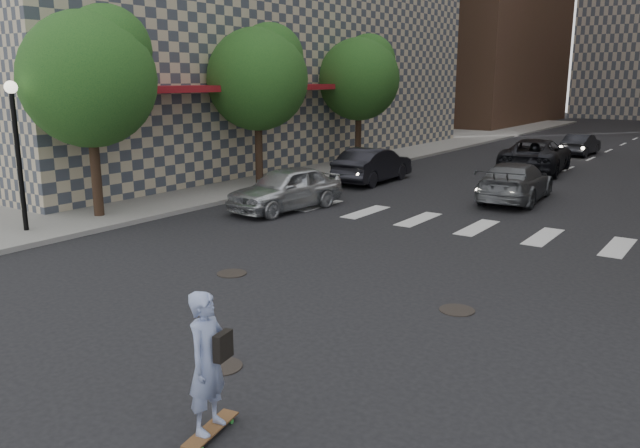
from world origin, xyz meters
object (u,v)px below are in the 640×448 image
(traffic_car_e, at_px, (581,145))
(traffic_car_b, at_px, (515,182))
(lamppost, at_px, (16,135))
(tree_c, at_px, (361,75))
(traffic_car_a, at_px, (373,165))
(tree_b, at_px, (260,75))
(skateboarder, at_px, (208,362))
(tree_a, at_px, (92,73))
(traffic_car_c, at_px, (536,155))
(silver_sedan, at_px, (286,188))

(traffic_car_e, bearing_deg, traffic_car_b, 97.40)
(lamppost, height_order, tree_c, tree_c)
(traffic_car_a, bearing_deg, tree_c, -54.59)
(tree_b, distance_m, skateboarder, 19.61)
(tree_a, bearing_deg, skateboarder, -30.87)
(tree_b, distance_m, traffic_car_c, 14.24)
(tree_a, relative_size, tree_c, 1.00)
(tree_c, height_order, traffic_car_c, tree_c)
(skateboarder, distance_m, traffic_car_c, 26.26)
(traffic_car_e, bearing_deg, traffic_car_c, 91.30)
(silver_sedan, distance_m, traffic_car_e, 23.22)
(skateboarder, relative_size, traffic_car_c, 0.33)
(skateboarder, height_order, traffic_car_b, skateboarder)
(tree_a, relative_size, traffic_car_e, 1.71)
(tree_a, bearing_deg, traffic_car_a, 73.47)
(lamppost, distance_m, tree_c, 18.72)
(tree_a, distance_m, skateboarder, 14.37)
(skateboarder, bearing_deg, traffic_car_a, 103.39)
(traffic_car_c, bearing_deg, lamppost, 62.49)
(tree_c, bearing_deg, skateboarder, -62.71)
(traffic_car_c, height_order, traffic_car_e, traffic_car_c)
(tree_a, xyz_separation_m, silver_sedan, (3.95, 4.61, -3.88))
(tree_b, height_order, traffic_car_a, tree_b)
(tree_a, relative_size, traffic_car_a, 1.42)
(tree_c, distance_m, traffic_car_b, 11.87)
(lamppost, distance_m, traffic_car_c, 23.20)
(tree_c, bearing_deg, traffic_car_b, -27.29)
(lamppost, xyz_separation_m, traffic_car_a, (3.46, 14.15, -2.17))
(tree_c, bearing_deg, traffic_car_a, -52.73)
(traffic_car_a, bearing_deg, traffic_car_e, -109.73)
(traffic_car_c, bearing_deg, tree_c, 12.84)
(lamppost, height_order, traffic_car_e, lamppost)
(tree_c, relative_size, traffic_car_a, 1.42)
(lamppost, height_order, traffic_car_a, lamppost)
(traffic_car_b, bearing_deg, silver_sedan, 41.45)
(tree_b, xyz_separation_m, traffic_car_c, (8.36, 10.88, -3.83))
(traffic_car_c, distance_m, traffic_car_e, 8.49)
(tree_b, bearing_deg, lamppost, -90.25)
(skateboarder, bearing_deg, tree_b, 117.09)
(tree_a, bearing_deg, traffic_car_e, 72.69)
(tree_b, xyz_separation_m, skateboarder, (11.94, -15.13, -3.62))
(traffic_car_a, bearing_deg, tree_a, 71.61)
(tree_b, relative_size, traffic_car_a, 1.42)
(tree_b, distance_m, traffic_car_b, 11.08)
(skateboarder, distance_m, silver_sedan, 14.20)
(tree_b, bearing_deg, tree_c, 90.00)
(lamppost, height_order, silver_sedan, lamppost)
(tree_b, height_order, traffic_car_c, tree_b)
(traffic_car_a, xyz_separation_m, traffic_car_c, (4.94, 7.37, 0.05))
(skateboarder, height_order, silver_sedan, skateboarder)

